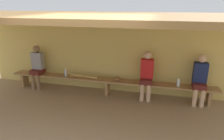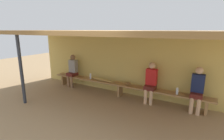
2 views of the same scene
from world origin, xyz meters
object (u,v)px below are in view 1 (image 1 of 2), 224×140
at_px(player_near_post, 147,74).
at_px(baseball_glove_worn, 117,78).
at_px(bench, 107,82).
at_px(player_middle, 200,78).
at_px(water_bottle_orange, 66,73).
at_px(water_bottle_green, 178,83).
at_px(baseball_bat, 84,76).
at_px(player_leftmost, 37,65).

bearing_deg(player_near_post, baseball_glove_worn, 178.12).
height_order(bench, player_middle, player_middle).
relative_size(water_bottle_orange, baseball_glove_worn, 0.95).
distance_m(water_bottle_green, water_bottle_orange, 3.23).
bearing_deg(water_bottle_green, water_bottle_orange, 179.59).
bearing_deg(baseball_glove_worn, baseball_bat, -68.67).
bearing_deg(player_leftmost, player_near_post, 0.00).
distance_m(player_near_post, player_middle, 1.35).
distance_m(player_near_post, water_bottle_orange, 2.40).
height_order(player_leftmost, baseball_bat, player_leftmost).
xyz_separation_m(bench, player_middle, (2.46, 0.00, 0.34)).
xyz_separation_m(player_near_post, water_bottle_orange, (-2.40, -0.03, -0.16)).
xyz_separation_m(player_near_post, player_leftmost, (-3.35, 0.00, 0.00)).
relative_size(player_near_post, baseball_glove_worn, 5.56).
xyz_separation_m(bench, player_near_post, (1.11, 0.00, 0.34)).
height_order(player_leftmost, baseball_glove_worn, player_leftmost).
xyz_separation_m(bench, baseball_glove_worn, (0.29, 0.03, 0.12)).
distance_m(player_leftmost, baseball_bat, 1.54).
xyz_separation_m(bench, baseball_bat, (-0.72, -0.00, 0.11)).
distance_m(player_near_post, water_bottle_green, 0.85).
distance_m(bench, water_bottle_green, 1.95).
height_order(water_bottle_green, baseball_bat, water_bottle_green).
bearing_deg(player_near_post, player_leftmost, 180.00).
distance_m(player_leftmost, player_middle, 4.70).
distance_m(player_leftmost, baseball_glove_worn, 2.54).
bearing_deg(bench, player_leftmost, 179.92).
bearing_deg(player_middle, water_bottle_green, -174.67).
xyz_separation_m(player_near_post, baseball_bat, (-1.83, -0.00, -0.24)).
xyz_separation_m(player_leftmost, water_bottle_orange, (0.95, -0.03, -0.16)).
relative_size(player_middle, baseball_bat, 1.54).
bearing_deg(player_leftmost, water_bottle_green, -0.67).
bearing_deg(baseball_bat, player_near_post, 4.81).
bearing_deg(player_middle, baseball_bat, -179.94).
bearing_deg(player_near_post, bench, -179.84).
xyz_separation_m(player_middle, water_bottle_green, (-0.52, -0.05, -0.17)).
bearing_deg(bench, baseball_bat, -180.00).
relative_size(player_middle, water_bottle_green, 6.47).
relative_size(water_bottle_green, water_bottle_orange, 0.91).
bearing_deg(water_bottle_green, baseball_glove_worn, 177.38).
xyz_separation_m(player_leftmost, water_bottle_green, (4.18, -0.05, -0.17)).
xyz_separation_m(player_near_post, player_middle, (1.35, 0.00, 0.00)).
bearing_deg(water_bottle_green, player_middle, 5.33).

